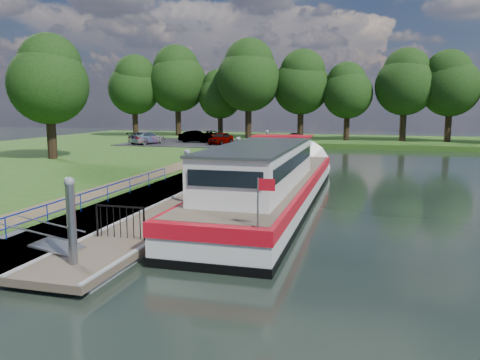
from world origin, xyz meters
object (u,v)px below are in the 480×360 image
(barge, at_px, (274,182))
(pontoon, at_px, (217,190))
(car_a, at_px, (221,138))
(car_c, at_px, (147,138))
(car_d, at_px, (210,136))
(car_b, at_px, (196,137))

(barge, bearing_deg, pontoon, 153.23)
(barge, distance_m, car_a, 27.31)
(car_c, distance_m, car_d, 7.43)
(pontoon, relative_size, car_b, 7.57)
(car_b, bearing_deg, pontoon, -157.57)
(pontoon, relative_size, car_d, 6.79)
(pontoon, height_order, car_b, car_b)
(barge, xyz_separation_m, car_c, (-18.68, 23.57, 0.42))
(pontoon, relative_size, car_a, 7.92)
(barge, distance_m, car_d, 31.26)
(car_b, bearing_deg, barge, -152.63)
(car_a, distance_m, car_d, 4.02)
(car_b, relative_size, car_d, 0.90)
(car_b, height_order, car_c, car_c)
(car_a, height_order, car_c, car_c)
(pontoon, distance_m, car_b, 27.06)
(car_a, bearing_deg, pontoon, -63.40)
(car_c, xyz_separation_m, car_d, (5.63, 4.84, -0.05))
(car_c, bearing_deg, pontoon, 141.07)
(barge, xyz_separation_m, car_a, (-10.75, 25.10, 0.39))
(barge, relative_size, car_d, 4.79)
(barge, height_order, car_a, barge)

